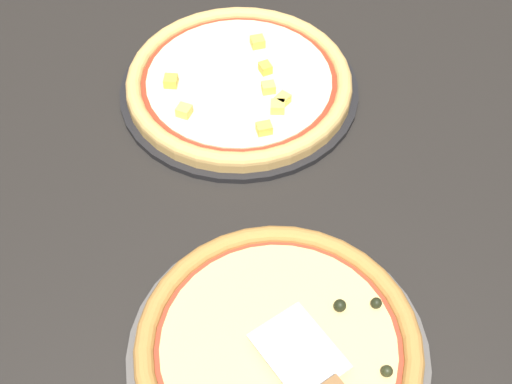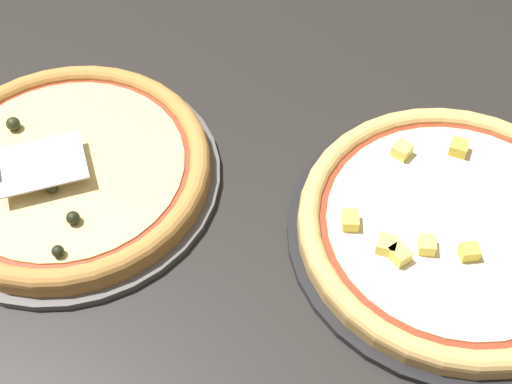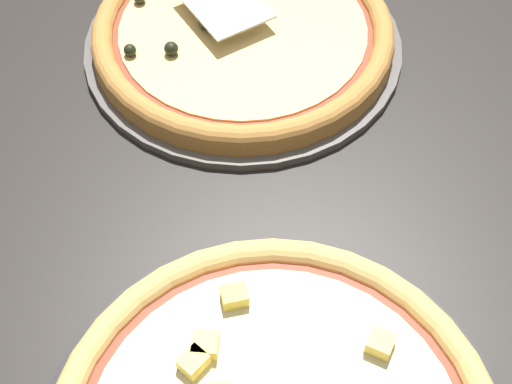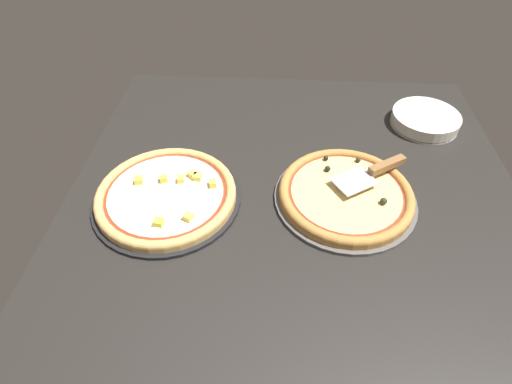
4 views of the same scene
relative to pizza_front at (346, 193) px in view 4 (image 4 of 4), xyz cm
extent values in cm
cube|color=black|center=(-5.76, 13.14, -4.17)|extent=(136.03, 120.23, 3.60)
cylinder|color=#565451|center=(-0.02, 0.01, -1.87)|extent=(36.77, 36.77, 1.00)
cylinder|color=#B77F3D|center=(-0.02, 0.01, -0.54)|extent=(34.56, 34.56, 1.65)
torus|color=#B77F3D|center=(-0.02, 0.01, 0.28)|extent=(34.56, 34.56, 2.50)
cylinder|color=#A33823|center=(-0.02, 0.01, 0.36)|extent=(30.04, 30.04, 0.15)
cylinder|color=#E5C67A|center=(-0.02, 0.01, 0.48)|extent=(28.34, 28.34, 0.40)
sphere|color=black|center=(7.76, 4.33, 1.46)|extent=(1.56, 1.56, 1.56)
sphere|color=#282D19|center=(12.10, -4.36, 1.38)|extent=(1.40, 1.40, 1.40)
sphere|color=black|center=(12.27, 4.50, 1.37)|extent=(1.38, 1.38, 1.38)
sphere|color=black|center=(4.15, 0.06, 1.55)|extent=(1.75, 1.75, 1.75)
sphere|color=#282D19|center=(-3.76, -8.67, 1.55)|extent=(1.74, 1.74, 1.74)
cylinder|color=black|center=(-3.06, 46.22, -1.87)|extent=(38.38, 38.38, 1.00)
cylinder|color=#DBAD60|center=(-3.06, 46.22, -0.61)|extent=(36.08, 36.08, 1.52)
torus|color=#DBAD60|center=(-3.06, 46.22, 0.16)|extent=(36.08, 36.08, 2.47)
cylinder|color=maroon|center=(-3.06, 46.22, 0.23)|extent=(31.36, 31.36, 0.15)
cylinder|color=beige|center=(-3.06, 46.22, 0.36)|extent=(29.58, 29.58, 0.40)
cube|color=#F9E05B|center=(-11.64, 38.76, 1.32)|extent=(2.69, 2.66, 1.53)
cube|color=#F4D64C|center=(0.24, 34.50, 1.32)|extent=(2.54, 2.21, 1.53)
cube|color=#F9E05B|center=(3.42, 40.39, 1.32)|extent=(2.77, 2.80, 1.53)
cube|color=#F9E05B|center=(1.41, 43.15, 1.32)|extent=(2.28, 2.06, 1.53)
cube|color=#F9E05B|center=(2.54, 38.89, 1.32)|extent=(2.29, 2.22, 1.53)
cube|color=#F4D64C|center=(0.30, 54.10, 1.32)|extent=(2.55, 2.49, 1.53)
cube|color=yellow|center=(1.19, 47.68, 1.32)|extent=(2.31, 2.48, 1.53)
cube|color=yellow|center=(-13.79, 45.40, 1.32)|extent=(2.33, 2.34, 1.53)
cube|color=#B7B7BC|center=(2.13, -1.93, 2.55)|extent=(11.95, 12.76, 0.24)
cube|color=olive|center=(7.89, -11.05, 3.43)|extent=(7.91, 10.76, 2.00)
cylinder|color=silver|center=(35.44, -28.56, -2.02)|extent=(21.05, 21.05, 0.70)
cylinder|color=silver|center=(35.44, -28.56, -1.32)|extent=(21.05, 21.05, 0.70)
cylinder|color=silver|center=(35.44, -28.56, -0.62)|extent=(21.05, 21.05, 0.70)
cylinder|color=silver|center=(35.44, -28.56, 0.08)|extent=(21.05, 21.05, 0.70)
cylinder|color=silver|center=(35.44, -28.56, 0.78)|extent=(21.05, 21.05, 0.70)
cylinder|color=silver|center=(35.44, -28.56, 1.48)|extent=(21.05, 21.05, 0.70)
camera|label=1|loc=(-4.63, -37.96, 78.13)|focal=50.00mm
camera|label=2|loc=(48.02, 35.88, 65.99)|focal=50.00mm
camera|label=3|loc=(-1.59, 62.73, 55.13)|focal=50.00mm
camera|label=4|loc=(-74.13, 18.64, 72.43)|focal=28.00mm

